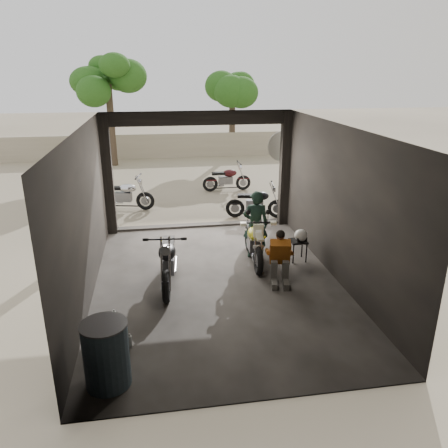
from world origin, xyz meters
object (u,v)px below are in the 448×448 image
object	(u,v)px
rider	(256,225)
sign_post	(282,160)
helmet	(301,235)
left_bike	(168,257)
outside_bike_a	(124,193)
oil_drum	(106,355)
main_bike	(254,238)
outside_bike_c	(256,201)
outside_bike_b	(227,177)
stool	(298,243)
mechanic	(280,260)

from	to	relation	value
rider	sign_post	size ratio (longest dim) A/B	0.63
helmet	sign_post	distance (m)	3.30
left_bike	outside_bike_a	xyz separation A→B (m)	(-1.16, 5.37, -0.07)
rider	helmet	xyz separation A→B (m)	(0.95, -0.44, -0.16)
rider	oil_drum	world-z (taller)	rider
main_bike	outside_bike_c	xyz separation A→B (m)	(0.79, 3.10, -0.05)
helmet	main_bike	bearing A→B (deg)	-176.79
outside_bike_a	outside_bike_b	distance (m)	3.95
outside_bike_a	outside_bike_c	distance (m)	4.17
left_bike	stool	xyz separation A→B (m)	(3.00, 0.71, -0.18)
outside_bike_c	sign_post	size ratio (longest dim) A/B	0.61
outside_bike_b	stool	distance (m)	6.41
main_bike	rider	size ratio (longest dim) A/B	1.08
left_bike	oil_drum	bearing A→B (deg)	-102.75
oil_drum	sign_post	bearing A→B (deg)	56.63
mechanic	helmet	distance (m)	1.25
main_bike	sign_post	xyz separation A→B (m)	(1.46, 2.90, 1.18)
left_bike	rider	xyz separation A→B (m)	(2.07, 1.09, 0.19)
outside_bike_c	rider	world-z (taller)	rider
stool	left_bike	bearing A→B (deg)	-166.65
oil_drum	left_bike	bearing A→B (deg)	71.90
outside_bike_b	stool	bearing A→B (deg)	-175.71
left_bike	oil_drum	size ratio (longest dim) A/B	1.87
outside_bike_b	oil_drum	size ratio (longest dim) A/B	1.58
outside_bike_c	mechanic	world-z (taller)	mechanic
stool	sign_post	size ratio (longest dim) A/B	0.20
stool	outside_bike_c	bearing A→B (deg)	94.30
outside_bike_c	sign_post	bearing A→B (deg)	-95.85
left_bike	mechanic	world-z (taller)	left_bike
stool	oil_drum	world-z (taller)	oil_drum
outside_bike_a	oil_drum	size ratio (longest dim) A/B	1.67
outside_bike_b	outside_bike_c	xyz separation A→B (m)	(0.36, -3.16, 0.01)
left_bike	outside_bike_a	world-z (taller)	left_bike
left_bike	helmet	bearing A→B (deg)	17.51
outside_bike_b	left_bike	bearing A→B (deg)	160.22
outside_bike_b	oil_drum	bearing A→B (deg)	160.39
outside_bike_b	sign_post	bearing A→B (deg)	-164.01
mechanic	sign_post	bearing A→B (deg)	85.44
main_bike	oil_drum	distance (m)	4.77
mechanic	sign_post	size ratio (longest dim) A/B	0.42
oil_drum	mechanic	bearing A→B (deg)	38.92
main_bike	outside_bike_a	size ratio (longest dim) A/B	1.07
mechanic	stool	xyz separation A→B (m)	(0.73, 1.04, -0.10)
outside_bike_a	oil_drum	bearing A→B (deg)	-166.49
outside_bike_a	stool	bearing A→B (deg)	-126.10
mechanic	helmet	size ratio (longest dim) A/B	3.48
stool	helmet	size ratio (longest dim) A/B	1.65
main_bike	outside_bike_c	world-z (taller)	main_bike
left_bike	outside_bike_b	bearing A→B (deg)	76.66
main_bike	left_bike	distance (m)	2.14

